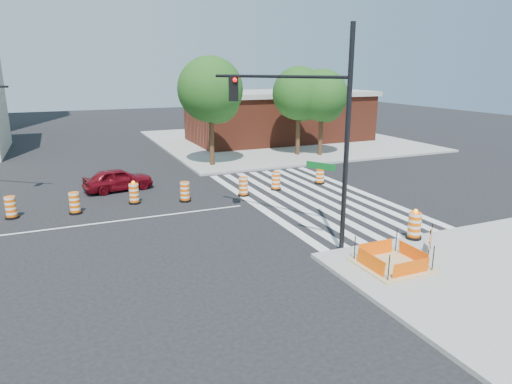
# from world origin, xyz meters

# --- Properties ---
(ground) EXTENTS (120.00, 120.00, 0.00)m
(ground) POSITION_xyz_m (0.00, 0.00, 0.00)
(ground) COLOR black
(ground) RESTS_ON ground
(sidewalk_ne) EXTENTS (22.00, 22.00, 0.15)m
(sidewalk_ne) POSITION_xyz_m (18.00, 18.00, 0.07)
(sidewalk_ne) COLOR gray
(sidewalk_ne) RESTS_ON ground
(crosswalk_east) EXTENTS (6.75, 13.50, 0.01)m
(crosswalk_east) POSITION_xyz_m (10.95, 0.00, 0.01)
(crosswalk_east) COLOR silver
(crosswalk_east) RESTS_ON ground
(lane_centerline) EXTENTS (14.00, 0.12, 0.01)m
(lane_centerline) POSITION_xyz_m (0.00, 0.00, 0.01)
(lane_centerline) COLOR silver
(lane_centerline) RESTS_ON ground
(excavation_pit) EXTENTS (2.20, 2.20, 0.90)m
(excavation_pit) POSITION_xyz_m (9.00, -9.00, 0.22)
(excavation_pit) COLOR tan
(excavation_pit) RESTS_ON ground
(brick_storefront) EXTENTS (16.50, 8.50, 4.60)m
(brick_storefront) POSITION_xyz_m (18.00, 18.00, 2.32)
(brick_storefront) COLOR maroon
(brick_storefront) RESTS_ON ground
(red_coupe) EXTENTS (3.96, 2.13, 1.28)m
(red_coupe) POSITION_xyz_m (1.84, 5.48, 0.64)
(red_coupe) COLOR #600811
(red_coupe) RESTS_ON ground
(signal_pole_se) EXTENTS (3.19, 5.26, 7.97)m
(signal_pole_se) POSITION_xyz_m (7.50, -5.50, 4.89)
(signal_pole_se) COLOR black
(signal_pole_se) RESTS_ON ground
(pit_drum) EXTENTS (0.62, 0.62, 1.21)m
(pit_drum) POSITION_xyz_m (11.47, -7.27, 0.65)
(pit_drum) COLOR black
(pit_drum) RESTS_ON ground
(barricade) EXTENTS (0.67, 0.59, 1.00)m
(barricade) POSITION_xyz_m (11.00, -8.62, 0.70)
(barricade) COLOR #FF6005
(barricade) RESTS_ON ground
(tree_north_c) EXTENTS (4.39, 4.39, 7.46)m
(tree_north_c) POSITION_xyz_m (8.69, 9.51, 5.01)
(tree_north_c) COLOR #382314
(tree_north_c) RESTS_ON ground
(tree_north_d) EXTENTS (4.00, 4.00, 6.80)m
(tree_north_d) POSITION_xyz_m (16.00, 10.61, 4.57)
(tree_north_d) COLOR #382314
(tree_north_d) RESTS_ON ground
(tree_north_e) EXTENTS (3.88, 3.88, 6.60)m
(tree_north_e) POSITION_xyz_m (17.50, 9.76, 4.43)
(tree_north_e) COLOR #382314
(tree_north_e) RESTS_ON ground
(median_drum_3) EXTENTS (0.60, 0.60, 1.02)m
(median_drum_3) POSITION_xyz_m (-3.28, 2.32, 0.48)
(median_drum_3) COLOR black
(median_drum_3) RESTS_ON ground
(median_drum_4) EXTENTS (0.60, 0.60, 1.02)m
(median_drum_4) POSITION_xyz_m (-0.58, 1.92, 0.48)
(median_drum_4) COLOR black
(median_drum_4) RESTS_ON ground
(median_drum_5) EXTENTS (0.60, 0.60, 1.18)m
(median_drum_5) POSITION_xyz_m (2.24, 2.52, 0.49)
(median_drum_5) COLOR black
(median_drum_5) RESTS_ON ground
(median_drum_6) EXTENTS (0.60, 0.60, 1.02)m
(median_drum_6) POSITION_xyz_m (4.70, 1.88, 0.48)
(median_drum_6) COLOR black
(median_drum_6) RESTS_ON ground
(median_drum_7) EXTENTS (0.60, 0.60, 1.02)m
(median_drum_7) POSITION_xyz_m (7.84, 1.65, 0.48)
(median_drum_7) COLOR black
(median_drum_7) RESTS_ON ground
(median_drum_8) EXTENTS (0.60, 0.60, 1.02)m
(median_drum_8) POSITION_xyz_m (9.98, 2.08, 0.48)
(median_drum_8) COLOR black
(median_drum_8) RESTS_ON ground
(median_drum_9) EXTENTS (0.60, 0.60, 1.02)m
(median_drum_9) POSITION_xyz_m (13.01, 2.35, 0.48)
(median_drum_9) COLOR black
(median_drum_9) RESTS_ON ground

